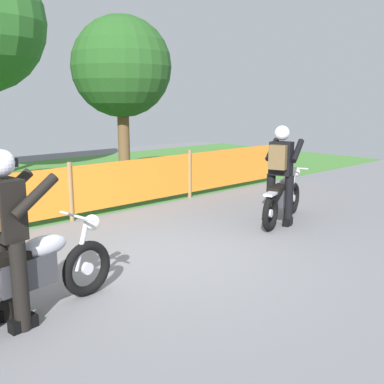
% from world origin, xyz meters
% --- Properties ---
extents(ground, '(24.00, 24.00, 0.02)m').
position_xyz_m(ground, '(0.00, 0.00, -0.01)').
color(ground, slate).
extents(barrier_fence, '(11.32, 0.08, 1.05)m').
position_xyz_m(barrier_fence, '(0.00, 2.46, 0.54)').
color(barrier_fence, olive).
rests_on(barrier_fence, ground).
extents(tree_rightmost, '(2.35, 2.35, 4.03)m').
position_xyz_m(tree_rightmost, '(2.54, 4.54, 2.83)').
color(tree_rightmost, brown).
rests_on(tree_rightmost, ground).
extents(motorcycle_lead, '(1.82, 0.80, 0.89)m').
position_xyz_m(motorcycle_lead, '(2.72, -0.06, 0.43)').
color(motorcycle_lead, black).
rests_on(motorcycle_lead, ground).
extents(motorcycle_trailing, '(1.96, 0.58, 0.93)m').
position_xyz_m(motorcycle_trailing, '(-2.01, -0.54, 0.45)').
color(motorcycle_trailing, black).
rests_on(motorcycle_trailing, ground).
extents(rider_lead, '(0.77, 0.67, 1.69)m').
position_xyz_m(rider_lead, '(2.53, -0.13, 0.95)').
color(rider_lead, black).
rests_on(rider_lead, ground).
extents(rider_trailing, '(0.72, 0.60, 1.69)m').
position_xyz_m(rider_trailing, '(-2.22, -0.57, 0.95)').
color(rider_trailing, black).
rests_on(rider_trailing, ground).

